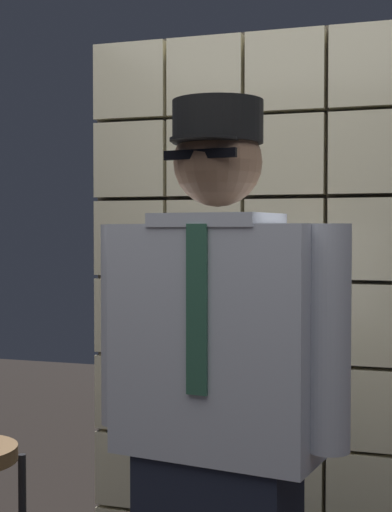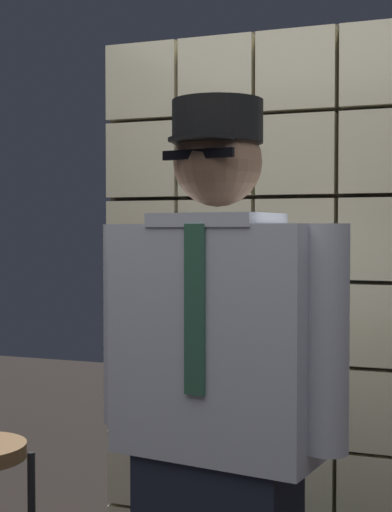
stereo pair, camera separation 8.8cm
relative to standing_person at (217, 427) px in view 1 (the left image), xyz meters
name	(u,v)px [view 1 (the left image)]	position (x,y,z in m)	size (l,w,h in m)	color
glass_block_wall	(285,321)	(-0.01, 0.98, 0.17)	(1.63, 0.10, 2.27)	beige
standing_person	(217,427)	(0.00, 0.00, 0.00)	(0.72, 0.34, 1.81)	#1E2333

